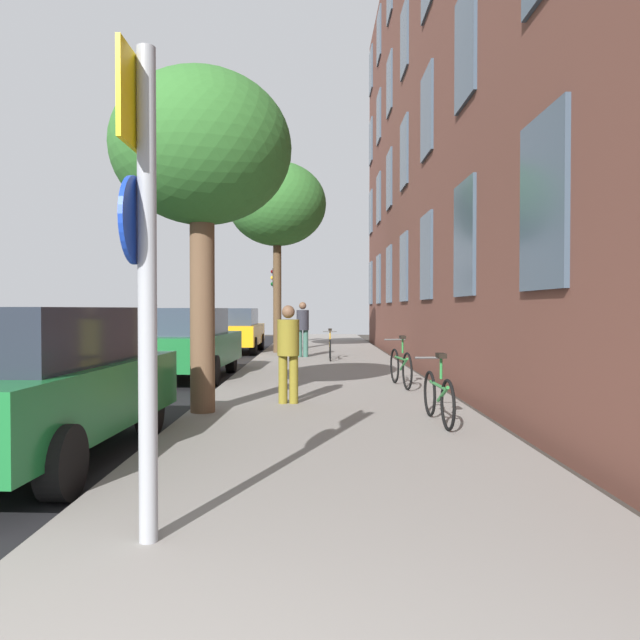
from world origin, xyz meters
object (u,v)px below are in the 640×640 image
traffic_light (277,291)px  car_0 (31,383)px  bicycle_1 (401,366)px  tree_near (202,152)px  sign_post (143,253)px  pedestrian_0 (288,347)px  bicycle_2 (330,347)px  tree_far (277,205)px  bicycle_0 (438,396)px  car_1 (186,342)px  car_2 (234,330)px  pedestrian_1 (303,326)px

traffic_light → car_0: (-1.31, -18.93, -1.51)m
bicycle_1 → car_0: (-4.59, -5.23, 0.34)m
bicycle_1 → car_0: bearing=-131.3°
bicycle_1 → tree_near: bearing=-139.2°
sign_post → pedestrian_0: sign_post is taller
tree_near → car_0: (-1.33, -2.41, -3.02)m
bicycle_2 → bicycle_1: bearing=-78.7°
sign_post → tree_far: tree_far is taller
traffic_light → tree_near: bearing=-89.9°
bicycle_0 → car_1: 7.50m
bicycle_1 → car_2: size_ratio=0.41×
sign_post → pedestrian_1: size_ratio=1.85×
sign_post → car_1: (-1.89, 9.89, -1.13)m
car_1 → car_2: bearing=90.0°
tree_near → car_1: tree_near is taller
car_2 → sign_post: bearing=-84.0°
bicycle_1 → pedestrian_0: pedestrian_0 is taller
traffic_light → tree_near: tree_near is taller
sign_post → car_0: size_ratio=0.75×
bicycle_1 → sign_post: bearing=-109.6°
sign_post → traffic_light: bearing=91.5°
tree_far → pedestrian_0: (0.90, -11.05, -4.14)m
sign_post → bicycle_0: (2.70, 3.97, -1.49)m
car_1 → bicycle_0: bearing=-52.3°
tree_near → bicycle_1: 5.47m
bicycle_0 → pedestrian_0: 2.67m
pedestrian_1 → car_1: bearing=-118.0°
tree_far → tree_near: bearing=-91.5°
traffic_light → bicycle_2: bearing=-74.8°
car_0 → bicycle_2: bearing=73.4°
car_1 → tree_far: bearing=76.3°
bicycle_2 → car_0: car_0 is taller
bicycle_1 → car_0: car_0 is taller
tree_near → bicycle_0: tree_near is taller
bicycle_0 → traffic_light: bearing=100.6°
tree_near → car_0: tree_near is taller
tree_near → pedestrian_1: bearing=83.0°
pedestrian_1 → bicycle_0: bearing=-79.4°
sign_post → car_0: (-1.87, 2.42, -1.13)m
car_1 → bicycle_1: bearing=-25.9°
tree_far → sign_post: bearing=-89.2°
sign_post → car_1: 10.13m
tree_near → bicycle_1: bearing=40.8°
bicycle_2 → tree_near: bearing=-102.9°
tree_near → bicycle_0: (3.24, -0.87, -3.39)m
traffic_light → bicycle_2: 8.09m
tree_near → car_1: (-1.35, 5.06, -3.02)m
bicycle_0 → car_0: (-4.57, -1.54, 0.36)m
bicycle_0 → tree_near: bearing=165.0°
bicycle_2 → car_2: (-3.39, 4.26, 0.37)m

